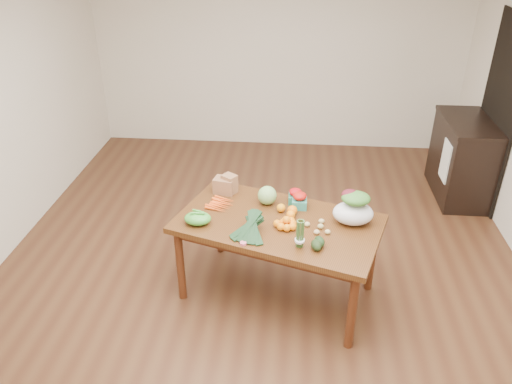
# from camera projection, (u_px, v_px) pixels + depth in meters

# --- Properties ---
(floor) EXTENTS (6.00, 6.00, 0.00)m
(floor) POSITION_uv_depth(u_px,v_px,m) (260.00, 269.00, 4.75)
(floor) COLOR #4F301B
(floor) RESTS_ON ground
(room_walls) EXTENTS (5.02, 6.02, 2.70)m
(room_walls) POSITION_uv_depth(u_px,v_px,m) (261.00, 138.00, 4.09)
(room_walls) COLOR silver
(room_walls) RESTS_ON floor
(dining_table) EXTENTS (1.84, 1.37, 0.75)m
(dining_table) POSITION_uv_depth(u_px,v_px,m) (277.00, 258.00, 4.28)
(dining_table) COLOR #512E13
(dining_table) RESTS_ON floor
(doorway_dark) EXTENTS (0.02, 1.00, 2.10)m
(doorway_dark) POSITION_uv_depth(u_px,v_px,m) (498.00, 114.00, 5.44)
(doorway_dark) COLOR black
(doorway_dark) RESTS_ON floor
(cabinet) EXTENTS (0.52, 1.02, 0.94)m
(cabinet) POSITION_uv_depth(u_px,v_px,m) (462.00, 159.00, 5.79)
(cabinet) COLOR black
(cabinet) RESTS_ON floor
(dish_towel) EXTENTS (0.02, 0.28, 0.45)m
(dish_towel) POSITION_uv_depth(u_px,v_px,m) (445.00, 161.00, 5.55)
(dish_towel) COLOR white
(dish_towel) RESTS_ON cabinet
(paper_bag) EXTENTS (0.29, 0.27, 0.17)m
(paper_bag) POSITION_uv_depth(u_px,v_px,m) (224.00, 184.00, 4.48)
(paper_bag) COLOR #966343
(paper_bag) RESTS_ON dining_table
(cabbage) EXTENTS (0.16, 0.16, 0.16)m
(cabbage) POSITION_uv_depth(u_px,v_px,m) (267.00, 195.00, 4.30)
(cabbage) COLOR #83B266
(cabbage) RESTS_ON dining_table
(strawberry_basket_a) EXTENTS (0.15, 0.15, 0.11)m
(strawberry_basket_a) POSITION_uv_depth(u_px,v_px,m) (295.00, 197.00, 4.33)
(strawberry_basket_a) COLOR red
(strawberry_basket_a) RESTS_ON dining_table
(strawberry_basket_b) EXTENTS (0.16, 0.16, 0.11)m
(strawberry_basket_b) POSITION_uv_depth(u_px,v_px,m) (299.00, 202.00, 4.26)
(strawberry_basket_b) COLOR red
(strawberry_basket_b) RESTS_ON dining_table
(orange_a) EXTENTS (0.07, 0.07, 0.07)m
(orange_a) POSITION_uv_depth(u_px,v_px,m) (281.00, 208.00, 4.21)
(orange_a) COLOR orange
(orange_a) RESTS_ON dining_table
(orange_b) EXTENTS (0.08, 0.08, 0.08)m
(orange_b) POSITION_uv_depth(u_px,v_px,m) (292.00, 210.00, 4.16)
(orange_b) COLOR #E95D0E
(orange_b) RESTS_ON dining_table
(orange_c) EXTENTS (0.07, 0.07, 0.07)m
(orange_c) POSITION_uv_depth(u_px,v_px,m) (291.00, 215.00, 4.11)
(orange_c) COLOR orange
(orange_c) RESTS_ON dining_table
(mandarin_cluster) EXTENTS (0.23, 0.23, 0.10)m
(mandarin_cluster) POSITION_uv_depth(u_px,v_px,m) (286.00, 222.00, 4.00)
(mandarin_cluster) COLOR #FF9A0F
(mandarin_cluster) RESTS_ON dining_table
(carrots) EXTENTS (0.28, 0.30, 0.03)m
(carrots) POSITION_uv_depth(u_px,v_px,m) (221.00, 204.00, 4.31)
(carrots) COLOR #FF5315
(carrots) RESTS_ON dining_table
(snap_pea_bag) EXTENTS (0.22, 0.17, 0.10)m
(snap_pea_bag) POSITION_uv_depth(u_px,v_px,m) (198.00, 218.00, 4.04)
(snap_pea_bag) COLOR green
(snap_pea_bag) RESTS_ON dining_table
(kale_bunch) EXTENTS (0.43, 0.48, 0.16)m
(kale_bunch) POSITION_uv_depth(u_px,v_px,m) (248.00, 229.00, 3.85)
(kale_bunch) COLOR black
(kale_bunch) RESTS_ON dining_table
(asparagus_bundle) EXTENTS (0.11, 0.14, 0.26)m
(asparagus_bundle) POSITION_uv_depth(u_px,v_px,m) (300.00, 234.00, 3.71)
(asparagus_bundle) COLOR #4D7536
(asparagus_bundle) RESTS_ON dining_table
(potato_a) EXTENTS (0.05, 0.04, 0.04)m
(potato_a) POSITION_uv_depth(u_px,v_px,m) (307.00, 224.00, 4.02)
(potato_a) COLOR #D4C47A
(potato_a) RESTS_ON dining_table
(potato_b) EXTENTS (0.05, 0.04, 0.04)m
(potato_b) POSITION_uv_depth(u_px,v_px,m) (317.00, 232.00, 3.92)
(potato_b) COLOR #D8BB7C
(potato_b) RESTS_ON dining_table
(potato_c) EXTENTS (0.05, 0.04, 0.04)m
(potato_c) POSITION_uv_depth(u_px,v_px,m) (321.00, 226.00, 3.99)
(potato_c) COLOR tan
(potato_c) RESTS_ON dining_table
(potato_d) EXTENTS (0.05, 0.04, 0.04)m
(potato_d) POSITION_uv_depth(u_px,v_px,m) (321.00, 221.00, 4.06)
(potato_d) COLOR tan
(potato_d) RESTS_ON dining_table
(potato_e) EXTENTS (0.05, 0.04, 0.04)m
(potato_e) POSITION_uv_depth(u_px,v_px,m) (328.00, 232.00, 3.92)
(potato_e) COLOR #DEC780
(potato_e) RESTS_ON dining_table
(avocado_a) EXTENTS (0.11, 0.13, 0.08)m
(avocado_a) POSITION_uv_depth(u_px,v_px,m) (316.00, 245.00, 3.73)
(avocado_a) COLOR black
(avocado_a) RESTS_ON dining_table
(avocado_b) EXTENTS (0.10, 0.13, 0.07)m
(avocado_b) POSITION_uv_depth(u_px,v_px,m) (319.00, 242.00, 3.78)
(avocado_b) COLOR black
(avocado_b) RESTS_ON dining_table
(salad_bag) EXTENTS (0.39, 0.34, 0.25)m
(salad_bag) POSITION_uv_depth(u_px,v_px,m) (353.00, 209.00, 4.01)
(salad_bag) COLOR silver
(salad_bag) RESTS_ON dining_table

